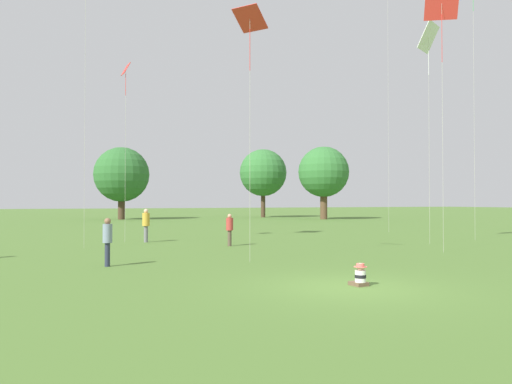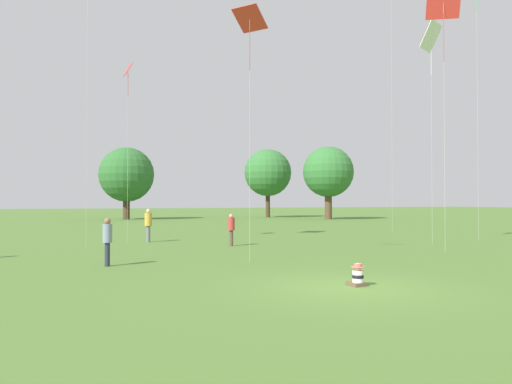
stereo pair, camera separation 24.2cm
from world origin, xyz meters
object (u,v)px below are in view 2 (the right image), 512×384
at_px(person_standing_0, 107,237).
at_px(kite_1, 443,7).
at_px(kite_2, 128,78).
at_px(kite_3, 250,25).
at_px(person_standing_2, 148,222).
at_px(seated_toddler, 357,276).
at_px(distant_tree_1, 328,172).
at_px(person_standing_3, 231,227).
at_px(distant_tree_2, 268,173).
at_px(kite_0, 431,40).
at_px(distant_tree_0, 127,175).

height_order(person_standing_0, kite_1, kite_1).
xyz_separation_m(kite_2, kite_3, (2.88, -10.42, -0.16)).
bearing_deg(person_standing_2, kite_2, 96.96).
bearing_deg(person_standing_2, seated_toddler, -160.76).
bearing_deg(kite_1, kite_2, 34.62).
distance_m(person_standing_2, distant_tree_1, 37.76).
relative_size(seated_toddler, kite_3, 0.06).
distance_m(person_standing_3, kite_1, 13.83).
height_order(kite_3, distant_tree_2, distant_tree_2).
bearing_deg(person_standing_3, person_standing_0, -126.03).
distance_m(distant_tree_1, distant_tree_2, 10.47).
xyz_separation_m(seated_toddler, kite_2, (-3.59, 16.22, 8.55)).
xyz_separation_m(person_standing_3, distant_tree_2, (19.54, 39.86, 5.22)).
distance_m(person_standing_0, kite_0, 19.04).
height_order(seated_toddler, kite_0, kite_0).
height_order(person_standing_2, person_standing_3, person_standing_2).
bearing_deg(distant_tree_1, distant_tree_0, 158.68).
xyz_separation_m(person_standing_0, kite_0, (16.27, 2.56, 9.55)).
xyz_separation_m(seated_toddler, distant_tree_1, (24.28, 42.36, 5.55)).
xyz_separation_m(person_standing_2, person_standing_3, (3.36, -3.94, -0.13)).
height_order(person_standing_2, kite_2, kite_2).
distance_m(kite_1, distant_tree_1, 40.32).
bearing_deg(kite_3, person_standing_0, 89.82).
xyz_separation_m(seated_toddler, kite_3, (-0.70, 5.80, 8.39)).
relative_size(kite_2, distant_tree_2, 1.02).
relative_size(kite_2, kite_3, 1.04).
bearing_deg(distant_tree_1, kite_2, -136.84).
relative_size(distant_tree_0, distant_tree_2, 0.94).
relative_size(person_standing_2, kite_3, 0.20).
distance_m(seated_toddler, person_standing_3, 12.27).
bearing_deg(kite_0, person_standing_2, -10.76).
bearing_deg(seated_toddler, distant_tree_0, 83.99).
distance_m(kite_0, kite_2, 16.02).
bearing_deg(person_standing_0, kite_2, -28.21).
bearing_deg(distant_tree_1, distant_tree_2, 111.70).
xyz_separation_m(kite_2, distant_tree_2, (24.00, 35.86, -2.65)).
height_order(seated_toddler, distant_tree_2, distant_tree_2).
height_order(kite_1, kite_3, kite_1).
relative_size(person_standing_0, kite_0, 0.14).
bearing_deg(distant_tree_0, person_standing_2, -95.97).
xyz_separation_m(kite_1, distant_tree_1, (16.02, 36.69, -4.81)).
xyz_separation_m(person_standing_3, kite_1, (7.39, -6.55, 9.68)).
xyz_separation_m(person_standing_0, distant_tree_0, (6.78, 44.78, 4.48)).
bearing_deg(person_standing_0, person_standing_2, -34.42).
relative_size(kite_2, distant_tree_0, 1.09).
distance_m(person_standing_0, person_standing_3, 8.57).
xyz_separation_m(kite_1, kite_3, (-8.96, 0.13, -1.97)).
distance_m(person_standing_3, distant_tree_0, 39.41).
bearing_deg(kite_2, distant_tree_2, -175.01).
relative_size(person_standing_2, distant_tree_1, 0.20).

